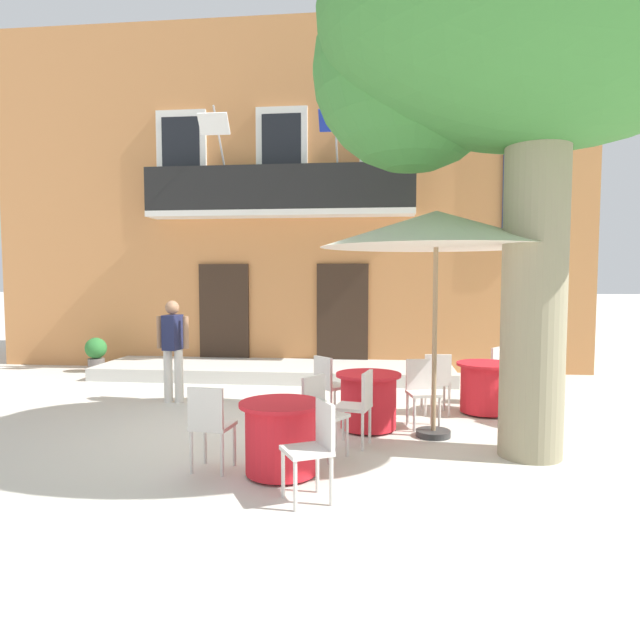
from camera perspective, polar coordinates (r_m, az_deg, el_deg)
ground_plane at (r=7.82m, az=-7.62°, el=-10.81°), size 120.00×120.00×0.00m
building_facade at (r=14.57m, az=-2.33°, el=11.10°), size 13.00×5.09×7.50m
entrance_step_platform at (r=11.76m, az=-4.46°, el=-5.02°), size 7.11×1.85×0.25m
plane_tree at (r=7.38m, az=20.37°, el=25.57°), size 5.00×4.39×6.36m
cafe_table_near_tree at (r=6.04m, az=-3.85°, el=-11.52°), size 0.86×0.86×0.76m
cafe_chair_near_tree_0 at (r=6.18m, az=-10.83°, el=-9.88°), size 0.44×0.44×0.91m
cafe_chair_near_tree_1 at (r=5.34m, az=-0.54°, el=-12.10°), size 0.54×0.54×0.91m
cafe_chair_near_tree_2 at (r=6.60m, az=0.07°, el=-8.88°), size 0.55×0.55×0.91m
cafe_table_middle at (r=7.74m, az=4.80°, el=-7.95°), size 0.86×0.86×0.76m
cafe_chair_middle_0 at (r=8.23m, az=0.88°, el=-6.23°), size 0.57×0.57×0.91m
cafe_chair_middle_1 at (r=6.99m, az=3.85°, el=-8.15°), size 0.48×0.48×0.91m
cafe_chair_middle_2 at (r=7.97m, az=10.03°, el=-6.65°), size 0.48×0.48×0.91m
cafe_table_front at (r=8.95m, az=16.07°, el=-6.42°), size 0.86×0.86×0.76m
cafe_chair_front_0 at (r=9.63m, az=17.66°, el=-4.87°), size 0.56×0.56×0.91m
cafe_chair_front_1 at (r=8.68m, az=11.43°, el=-5.75°), size 0.44×0.44×0.91m
cafe_chair_front_2 at (r=8.52m, az=20.23°, el=-6.13°), size 0.56×0.56×0.91m
cafe_umbrella at (r=7.38m, az=11.42°, el=8.70°), size 2.90×2.90×2.85m
ground_planter_left at (r=13.18m, az=-21.26°, el=-3.04°), size 0.45×0.45×0.73m
pedestrian_near_entrance at (r=9.57m, az=-14.33°, el=-2.42°), size 0.53×0.36×1.65m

